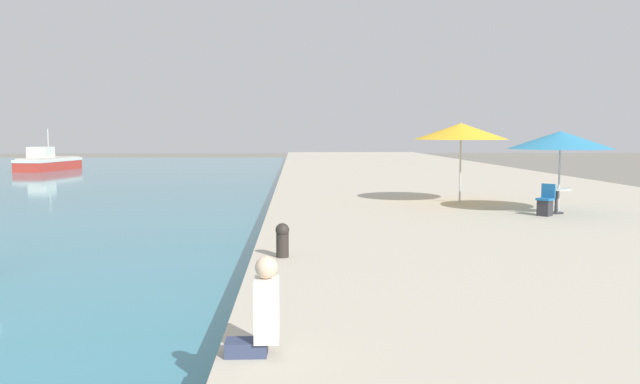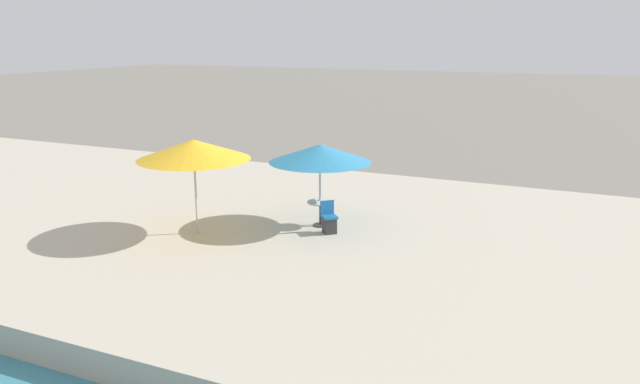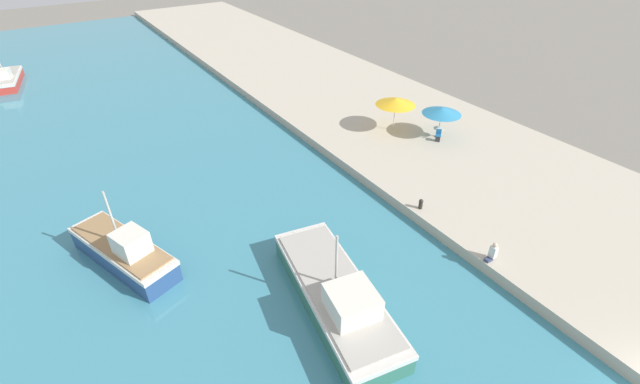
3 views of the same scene
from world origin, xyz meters
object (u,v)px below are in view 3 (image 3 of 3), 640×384
Objects in this scene: cafe_table at (438,131)px; mooring_bollard at (421,204)px; cafe_chair_left at (438,137)px; cafe_umbrella_pink at (442,111)px; fishing_boat_mid at (124,251)px; person_at_quay at (493,252)px; cafe_umbrella_white at (396,101)px; fishing_boat_near at (337,295)px; fishing_boat_far at (6,79)px.

mooring_bollard is (-7.92, -6.22, -0.18)m from cafe_table.
cafe_umbrella_pink is at bearing -91.12° from cafe_chair_left.
fishing_boat_mid is 16.83m from mooring_bollard.
cafe_umbrella_pink is (23.91, 0.77, 1.92)m from fishing_boat_mid.
mooring_bollard is (0.10, 5.26, -0.12)m from person_at_quay.
cafe_chair_left is (1.57, -3.41, -2.10)m from cafe_umbrella_white.
cafe_table is at bearing 38.14° from mooring_bollard.
fishing_boat_near is 12.04× the size of cafe_table.
fishing_boat_mid is 7.95× the size of cafe_chair_left.
fishing_boat_mid reaches higher than cafe_umbrella_pink.
mooring_bollard is at bearing -122.56° from cafe_umbrella_white.
person_at_quay is at bearing -124.97° from cafe_table.
cafe_umbrella_pink reaches higher than mooring_bollard.
cafe_umbrella_white is at bearing -10.74° from fishing_boat_mid.
fishing_boat_mid reaches higher than fishing_boat_far.
person_at_quay is at bearing -91.14° from mooring_bollard.
fishing_boat_mid is 22.13m from cafe_umbrella_white.
cafe_umbrella_white is (25.96, -31.40, 2.40)m from fishing_boat_far.
cafe_table is (2.09, -2.91, -1.89)m from cafe_umbrella_white.
fishing_boat_mid is at bearing 46.82° from cafe_chair_left.
cafe_table is (-0.10, -0.07, -1.63)m from cafe_umbrella_pink.
fishing_boat_far is 49.99m from person_at_quay.
person_at_quay is at bearing -112.42° from cafe_umbrella_white.
fishing_boat_mid reaches higher than person_at_quay.
person_at_quay reaches higher than mooring_bollard.
fishing_boat_far is 2.31× the size of cafe_umbrella_pink.
fishing_boat_near is 8.80m from mooring_bollard.
person_at_quay is at bearing -54.51° from fishing_boat_mid.
cafe_table is at bearing -90.00° from cafe_chair_left.
cafe_table is at bearing -18.50° from fishing_boat_mid.
mooring_bollard is at bearing -141.89° from cafe_umbrella_pink.
cafe_chair_left is 1.39× the size of mooring_bollard.
cafe_umbrella_pink is 0.95× the size of cafe_umbrella_white.
fishing_boat_far reaches higher than cafe_table.
cafe_chair_left is (23.29, 0.20, 0.08)m from fishing_boat_mid.
cafe_umbrella_pink is 14.22m from person_at_quay.
mooring_bollard is at bearing -39.35° from fishing_boat_mid.
cafe_umbrella_white is 15.69m from person_at_quay.
cafe_table reaches higher than mooring_bollard.
fishing_boat_far is at bearing 129.27° from cafe_table.
fishing_boat_near is 8.47m from person_at_quay.
fishing_boat_near is 14.73× the size of mooring_bollard.
fishing_boat_far is 6.50× the size of person_at_quay.
fishing_boat_near reaches higher than mooring_bollard.
person_at_quay is at bearing 101.99° from cafe_chair_left.
fishing_boat_near is 45.14m from fishing_boat_far.
person_at_quay is at bearing -5.42° from fishing_boat_near.
cafe_chair_left reaches higher than mooring_bollard.
cafe_umbrella_white is 3.46× the size of cafe_chair_left.
cafe_umbrella_pink is (28.15, -34.25, 2.14)m from fishing_boat_far.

